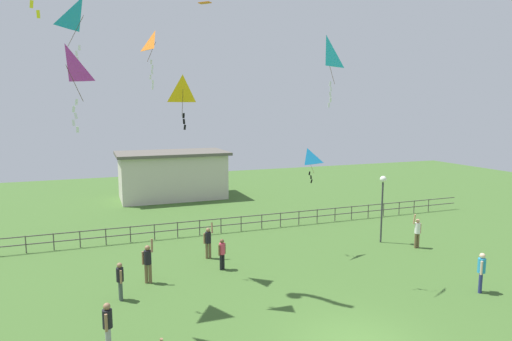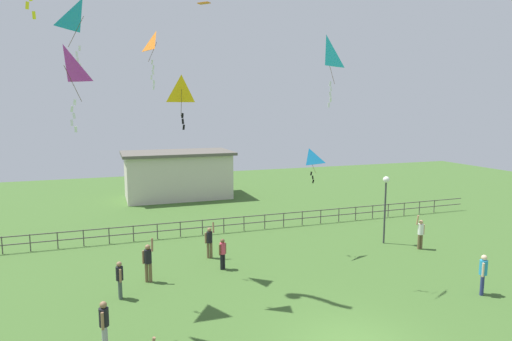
{
  "view_description": "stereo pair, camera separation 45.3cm",
  "coord_description": "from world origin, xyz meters",
  "px_view_note": "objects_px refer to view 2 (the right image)",
  "views": [
    {
      "loc": [
        -7.82,
        -11.3,
        7.59
      ],
      "look_at": [
        -1.05,
        6.55,
        4.91
      ],
      "focal_mm": 30.71,
      "sensor_mm": 36.0,
      "label": 1
    },
    {
      "loc": [
        -7.4,
        -11.46,
        7.59
      ],
      "look_at": [
        -1.05,
        6.55,
        4.91
      ],
      "focal_mm": 30.71,
      "sensor_mm": 36.0,
      "label": 2
    }
  ],
  "objects_px": {
    "person_2": "(223,252)",
    "kite_3": "(182,91)",
    "kite_1": "(156,45)",
    "kite_2": "(65,69)",
    "kite_6": "(83,18)",
    "person_0": "(120,277)",
    "person_4": "(483,272)",
    "person_1": "(104,322)",
    "person_5": "(209,240)",
    "lamppost": "(386,194)",
    "person_6": "(148,260)",
    "kite_0": "(309,158)",
    "kite_5": "(326,54)",
    "person_7": "(421,232)"
  },
  "relations": [
    {
      "from": "person_2",
      "to": "kite_3",
      "type": "height_order",
      "value": "kite_3"
    },
    {
      "from": "kite_1",
      "to": "kite_2",
      "type": "bearing_deg",
      "value": -124.59
    },
    {
      "from": "kite_1",
      "to": "kite_6",
      "type": "height_order",
      "value": "kite_6"
    },
    {
      "from": "person_0",
      "to": "person_4",
      "type": "bearing_deg",
      "value": -17.83
    },
    {
      "from": "person_4",
      "to": "kite_6",
      "type": "distance_m",
      "value": 18.58
    },
    {
      "from": "person_1",
      "to": "person_5",
      "type": "distance_m",
      "value": 9.04
    },
    {
      "from": "person_0",
      "to": "lamppost",
      "type": "bearing_deg",
      "value": 10.66
    },
    {
      "from": "kite_2",
      "to": "kite_3",
      "type": "distance_m",
      "value": 4.18
    },
    {
      "from": "person_0",
      "to": "kite_3",
      "type": "xyz_separation_m",
      "value": [
        2.49,
        -1.02,
        7.38
      ]
    },
    {
      "from": "person_2",
      "to": "person_5",
      "type": "xyz_separation_m",
      "value": [
        -0.21,
        1.77,
        0.08
      ]
    },
    {
      "from": "person_5",
      "to": "kite_6",
      "type": "relative_size",
      "value": 0.78
    },
    {
      "from": "lamppost",
      "to": "person_6",
      "type": "relative_size",
      "value": 1.92
    },
    {
      "from": "person_2",
      "to": "kite_3",
      "type": "xyz_separation_m",
      "value": [
        -2.26,
        -2.83,
        7.41
      ]
    },
    {
      "from": "lamppost",
      "to": "person_6",
      "type": "distance_m",
      "value": 13.45
    },
    {
      "from": "kite_0",
      "to": "kite_2",
      "type": "relative_size",
      "value": 0.66
    },
    {
      "from": "kite_0",
      "to": "kite_5",
      "type": "height_order",
      "value": "kite_5"
    },
    {
      "from": "kite_0",
      "to": "person_4",
      "type": "bearing_deg",
      "value": -59.05
    },
    {
      "from": "lamppost",
      "to": "person_0",
      "type": "relative_size",
      "value": 2.48
    },
    {
      "from": "kite_1",
      "to": "kite_6",
      "type": "bearing_deg",
      "value": -139.5
    },
    {
      "from": "lamppost",
      "to": "person_5",
      "type": "relative_size",
      "value": 2.05
    },
    {
      "from": "lamppost",
      "to": "kite_6",
      "type": "distance_m",
      "value": 17.54
    },
    {
      "from": "lamppost",
      "to": "kite_6",
      "type": "xyz_separation_m",
      "value": [
        -15.36,
        -2.53,
        8.06
      ]
    },
    {
      "from": "kite_5",
      "to": "person_5",
      "type": "bearing_deg",
      "value": 131.09
    },
    {
      "from": "person_5",
      "to": "kite_0",
      "type": "height_order",
      "value": "kite_0"
    },
    {
      "from": "kite_6",
      "to": "person_6",
      "type": "bearing_deg",
      "value": 29.56
    },
    {
      "from": "person_0",
      "to": "person_7",
      "type": "distance_m",
      "value": 15.79
    },
    {
      "from": "person_7",
      "to": "person_0",
      "type": "bearing_deg",
      "value": -175.7
    },
    {
      "from": "person_2",
      "to": "kite_5",
      "type": "distance_m",
      "value": 10.17
    },
    {
      "from": "lamppost",
      "to": "person_0",
      "type": "bearing_deg",
      "value": -169.34
    },
    {
      "from": "person_7",
      "to": "kite_0",
      "type": "bearing_deg",
      "value": 165.16
    },
    {
      "from": "kite_1",
      "to": "kite_3",
      "type": "distance_m",
      "value": 4.31
    },
    {
      "from": "person_2",
      "to": "person_6",
      "type": "relative_size",
      "value": 0.75
    },
    {
      "from": "person_0",
      "to": "person_7",
      "type": "height_order",
      "value": "person_7"
    },
    {
      "from": "person_1",
      "to": "kite_6",
      "type": "relative_size",
      "value": 0.68
    },
    {
      "from": "person_5",
      "to": "person_0",
      "type": "bearing_deg",
      "value": -141.72
    },
    {
      "from": "person_4",
      "to": "kite_6",
      "type": "relative_size",
      "value": 0.7
    },
    {
      "from": "kite_0",
      "to": "kite_3",
      "type": "distance_m",
      "value": 8.77
    },
    {
      "from": "kite_2",
      "to": "person_1",
      "type": "bearing_deg",
      "value": -61.25
    },
    {
      "from": "lamppost",
      "to": "person_7",
      "type": "relative_size",
      "value": 2.02
    },
    {
      "from": "person_5",
      "to": "kite_2",
      "type": "height_order",
      "value": "kite_2"
    },
    {
      "from": "lamppost",
      "to": "person_7",
      "type": "bearing_deg",
      "value": -51.33
    },
    {
      "from": "person_0",
      "to": "kite_3",
      "type": "relative_size",
      "value": 0.76
    },
    {
      "from": "person_2",
      "to": "kite_2",
      "type": "xyz_separation_m",
      "value": [
        -6.18,
        -4.18,
        8.0
      ]
    },
    {
      "from": "lamppost",
      "to": "kite_6",
      "type": "height_order",
      "value": "kite_6"
    },
    {
      "from": "kite_1",
      "to": "kite_3",
      "type": "height_order",
      "value": "kite_1"
    },
    {
      "from": "person_7",
      "to": "kite_2",
      "type": "distance_m",
      "value": 19.23
    },
    {
      "from": "person_1",
      "to": "kite_1",
      "type": "xyz_separation_m",
      "value": [
        2.68,
        6.53,
        9.49
      ]
    },
    {
      "from": "lamppost",
      "to": "kite_1",
      "type": "distance_m",
      "value": 14.58
    },
    {
      "from": "person_4",
      "to": "kite_1",
      "type": "relative_size",
      "value": 0.67
    },
    {
      "from": "lamppost",
      "to": "kite_3",
      "type": "bearing_deg",
      "value": -162.67
    }
  ]
}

